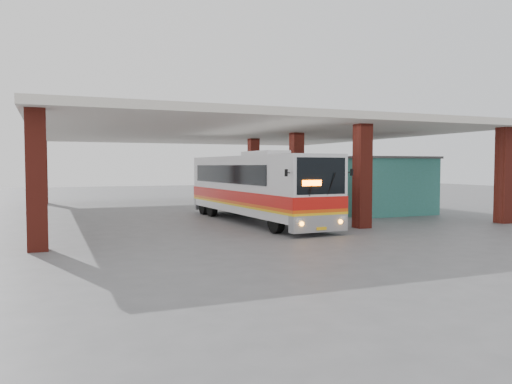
{
  "coord_description": "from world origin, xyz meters",
  "views": [
    {
      "loc": [
        -9.17,
        -20.58,
        2.61
      ],
      "look_at": [
        -0.58,
        0.0,
        1.44
      ],
      "focal_mm": 35.0,
      "sensor_mm": 36.0,
      "label": 1
    }
  ],
  "objects": [
    {
      "name": "ground",
      "position": [
        0.0,
        0.0,
        0.0
      ],
      "size": [
        90.0,
        90.0,
        0.0
      ],
      "primitive_type": "plane",
      "color": "#515154",
      "rests_on": "ground"
    },
    {
      "name": "brick_columns",
      "position": [
        1.43,
        5.0,
        2.17
      ],
      "size": [
        20.1,
        21.6,
        4.35
      ],
      "color": "maroon",
      "rests_on": "ground"
    },
    {
      "name": "canopy_roof",
      "position": [
        0.5,
        6.5,
        4.5
      ],
      "size": [
        21.0,
        23.0,
        0.3
      ],
      "primitive_type": "cube",
      "color": "silver",
      "rests_on": "brick_columns"
    },
    {
      "name": "shop_building",
      "position": [
        7.49,
        4.0,
        1.56
      ],
      "size": [
        5.2,
        8.2,
        3.11
      ],
      "color": "#307864",
      "rests_on": "ground"
    },
    {
      "name": "coach_bus",
      "position": [
        -0.27,
        0.74,
        1.62
      ],
      "size": [
        2.88,
        11.32,
        3.27
      ],
      "rotation": [
        0.0,
        0.0,
        0.05
      ],
      "color": "silver",
      "rests_on": "ground"
    },
    {
      "name": "motorcycle",
      "position": [
        3.24,
        2.97,
        0.57
      ],
      "size": [
        2.31,
        1.35,
        1.15
      ],
      "primitive_type": "imported",
      "rotation": [
        0.0,
        0.0,
        1.28
      ],
      "color": "black",
      "rests_on": "ground"
    },
    {
      "name": "pedestrian",
      "position": [
        1.44,
        -0.49,
        0.89
      ],
      "size": [
        0.72,
        0.56,
        1.77
      ],
      "primitive_type": "imported",
      "rotation": [
        0.0,
        0.0,
        3.37
      ],
      "color": "red",
      "rests_on": "ground"
    },
    {
      "name": "red_chair",
      "position": [
        5.1,
        6.32,
        0.41
      ],
      "size": [
        0.61,
        0.61,
        0.88
      ],
      "rotation": [
        0.0,
        0.0,
        -0.42
      ],
      "color": "red",
      "rests_on": "ground"
    }
  ]
}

